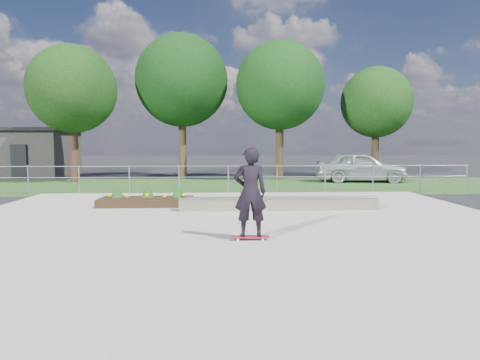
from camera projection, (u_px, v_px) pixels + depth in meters
name	position (u px, v px, depth m)	size (l,w,h in m)	color
ground	(234.00, 232.00, 10.02)	(120.00, 120.00, 0.00)	black
grass_verge	(227.00, 185.00, 20.96)	(30.00, 8.00, 0.02)	#284C1E
concrete_slab	(234.00, 231.00, 10.02)	(15.00, 15.00, 0.06)	#A8A195
fence	(228.00, 175.00, 17.42)	(20.06, 0.06, 1.20)	#9A9DA3
building	(5.00, 152.00, 27.15)	(8.40, 5.40, 3.00)	#302D2B
tree_far_left	(72.00, 89.00, 22.16)	(4.55, 4.55, 7.15)	#341E14
tree_mid_left	(182.00, 81.00, 24.34)	(5.25, 5.25, 8.25)	#342414
tree_mid_right	(280.00, 86.00, 23.63)	(4.90, 4.90, 7.70)	#301F13
tree_far_right	(376.00, 103.00, 25.47)	(4.20, 4.20, 6.60)	#2F1E13
grind_ledge	(279.00, 203.00, 12.92)	(6.00, 0.44, 0.43)	#665B4B
planter_bed	(147.00, 200.00, 13.91)	(3.00, 1.20, 0.61)	black
skateboarder	(250.00, 192.00, 8.87)	(0.80, 0.47, 1.94)	white
parked_car	(360.00, 167.00, 22.71)	(1.91, 4.75, 1.62)	#B8BEC2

